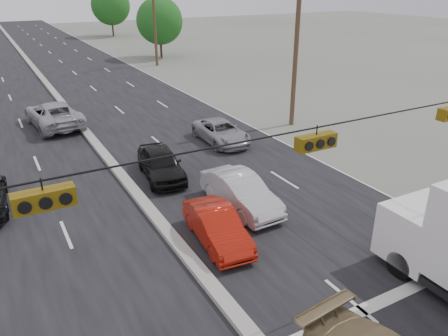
{
  "coord_description": "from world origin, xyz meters",
  "views": [
    {
      "loc": [
        -5.02,
        -7.35,
        8.93
      ],
      "look_at": [
        2.51,
        6.26,
        2.2
      ],
      "focal_mm": 35.0,
      "sensor_mm": 36.0,
      "label": 1
    }
  ],
  "objects_px": {
    "queue_car_a": "(161,163)",
    "oncoming_far": "(54,115)",
    "tree_right_mid": "(160,21)",
    "tree_right_far": "(111,5)",
    "queue_car_b": "(241,193)",
    "queue_car_c": "(221,132)",
    "red_sedan": "(217,227)",
    "utility_pole_right_b": "(296,46)",
    "utility_pole_right_c": "(154,18)"
  },
  "relations": [
    {
      "from": "queue_car_a",
      "to": "utility_pole_right_c",
      "type": "bearing_deg",
      "value": 77.06
    },
    {
      "from": "utility_pole_right_c",
      "to": "queue_car_a",
      "type": "bearing_deg",
      "value": -110.49
    },
    {
      "from": "red_sedan",
      "to": "utility_pole_right_c",
      "type": "bearing_deg",
      "value": 78.05
    },
    {
      "from": "utility_pole_right_b",
      "to": "tree_right_mid",
      "type": "distance_m",
      "value": 30.11
    },
    {
      "from": "utility_pole_right_b",
      "to": "oncoming_far",
      "type": "relative_size",
      "value": 1.68
    },
    {
      "from": "tree_right_mid",
      "to": "red_sedan",
      "type": "bearing_deg",
      "value": -108.69
    },
    {
      "from": "tree_right_mid",
      "to": "tree_right_far",
      "type": "bearing_deg",
      "value": 87.71
    },
    {
      "from": "utility_pole_right_b",
      "to": "utility_pole_right_c",
      "type": "distance_m",
      "value": 25.0
    },
    {
      "from": "utility_pole_right_c",
      "to": "red_sedan",
      "type": "relative_size",
      "value": 2.54
    },
    {
      "from": "utility_pole_right_c",
      "to": "queue_car_b",
      "type": "height_order",
      "value": "utility_pole_right_c"
    },
    {
      "from": "tree_right_far",
      "to": "utility_pole_right_c",
      "type": "bearing_deg",
      "value": -96.65
    },
    {
      "from": "queue_car_a",
      "to": "oncoming_far",
      "type": "height_order",
      "value": "oncoming_far"
    },
    {
      "from": "queue_car_a",
      "to": "oncoming_far",
      "type": "relative_size",
      "value": 0.73
    },
    {
      "from": "queue_car_b",
      "to": "oncoming_far",
      "type": "distance_m",
      "value": 16.29
    },
    {
      "from": "tree_right_far",
      "to": "queue_car_a",
      "type": "relative_size",
      "value": 1.89
    },
    {
      "from": "tree_right_far",
      "to": "red_sedan",
      "type": "height_order",
      "value": "tree_right_far"
    },
    {
      "from": "red_sedan",
      "to": "oncoming_far",
      "type": "distance_m",
      "value": 17.59
    },
    {
      "from": "queue_car_a",
      "to": "oncoming_far",
      "type": "xyz_separation_m",
      "value": [
        -3.17,
        10.96,
        0.09
      ]
    },
    {
      "from": "utility_pole_right_c",
      "to": "queue_car_a",
      "type": "height_order",
      "value": "utility_pole_right_c"
    },
    {
      "from": "tree_right_mid",
      "to": "queue_car_b",
      "type": "xyz_separation_m",
      "value": [
        -11.5,
        -38.38,
        -3.6
      ]
    },
    {
      "from": "tree_right_far",
      "to": "red_sedan",
      "type": "relative_size",
      "value": 2.07
    },
    {
      "from": "oncoming_far",
      "to": "tree_right_mid",
      "type": "bearing_deg",
      "value": -130.89
    },
    {
      "from": "tree_right_mid",
      "to": "tree_right_far",
      "type": "height_order",
      "value": "tree_right_far"
    },
    {
      "from": "queue_car_a",
      "to": "oncoming_far",
      "type": "bearing_deg",
      "value": 113.7
    },
    {
      "from": "utility_pole_right_b",
      "to": "tree_right_mid",
      "type": "bearing_deg",
      "value": 85.24
    },
    {
      "from": "red_sedan",
      "to": "queue_car_a",
      "type": "relative_size",
      "value": 0.91
    },
    {
      "from": "queue_car_b",
      "to": "oncoming_far",
      "type": "xyz_separation_m",
      "value": [
        -4.94,
        15.52,
        0.1
      ]
    },
    {
      "from": "tree_right_mid",
      "to": "queue_car_a",
      "type": "height_order",
      "value": "tree_right_mid"
    },
    {
      "from": "tree_right_far",
      "to": "queue_car_b",
      "type": "xyz_separation_m",
      "value": [
        -12.5,
        -63.38,
        -4.23
      ]
    },
    {
      "from": "queue_car_b",
      "to": "tree_right_mid",
      "type": "bearing_deg",
      "value": 71.12
    },
    {
      "from": "utility_pole_right_b",
      "to": "utility_pole_right_c",
      "type": "height_order",
      "value": "same"
    },
    {
      "from": "utility_pole_right_b",
      "to": "tree_right_far",
      "type": "xyz_separation_m",
      "value": [
        3.5,
        55.0,
        -0.15
      ]
    },
    {
      "from": "queue_car_c",
      "to": "tree_right_far",
      "type": "bearing_deg",
      "value": 81.65
    },
    {
      "from": "utility_pole_right_c",
      "to": "tree_right_mid",
      "type": "xyz_separation_m",
      "value": [
        2.5,
        5.0,
        -0.77
      ]
    },
    {
      "from": "tree_right_far",
      "to": "red_sedan",
      "type": "xyz_separation_m",
      "value": [
        -14.6,
        -65.21,
        -4.31
      ]
    },
    {
      "from": "utility_pole_right_b",
      "to": "utility_pole_right_c",
      "type": "bearing_deg",
      "value": 90.0
    },
    {
      "from": "utility_pole_right_c",
      "to": "tree_right_mid",
      "type": "distance_m",
      "value": 5.64
    },
    {
      "from": "queue_car_a",
      "to": "queue_car_b",
      "type": "height_order",
      "value": "queue_car_a"
    },
    {
      "from": "utility_pole_right_b",
      "to": "queue_car_b",
      "type": "relative_size",
      "value": 2.25
    },
    {
      "from": "utility_pole_right_b",
      "to": "oncoming_far",
      "type": "bearing_deg",
      "value": 152.86
    },
    {
      "from": "tree_right_mid",
      "to": "queue_car_c",
      "type": "xyz_separation_m",
      "value": [
        -8.3,
        -30.82,
        -3.7
      ]
    },
    {
      "from": "red_sedan",
      "to": "utility_pole_right_b",
      "type": "bearing_deg",
      "value": 48.16
    },
    {
      "from": "queue_car_a",
      "to": "queue_car_c",
      "type": "xyz_separation_m",
      "value": [
        4.97,
        2.99,
        -0.1
      ]
    },
    {
      "from": "utility_pole_right_c",
      "to": "queue_car_a",
      "type": "xyz_separation_m",
      "value": [
        -10.77,
        -28.81,
        -4.37
      ]
    },
    {
      "from": "tree_right_far",
      "to": "queue_car_b",
      "type": "relative_size",
      "value": 1.84
    },
    {
      "from": "utility_pole_right_c",
      "to": "queue_car_a",
      "type": "distance_m",
      "value": 31.07
    },
    {
      "from": "red_sedan",
      "to": "queue_car_a",
      "type": "bearing_deg",
      "value": 92.57
    },
    {
      "from": "red_sedan",
      "to": "queue_car_c",
      "type": "xyz_separation_m",
      "value": [
        5.3,
        9.39,
        -0.02
      ]
    },
    {
      "from": "tree_right_mid",
      "to": "queue_car_c",
      "type": "distance_m",
      "value": 32.13
    },
    {
      "from": "queue_car_a",
      "to": "queue_car_b",
      "type": "distance_m",
      "value": 4.9
    }
  ]
}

